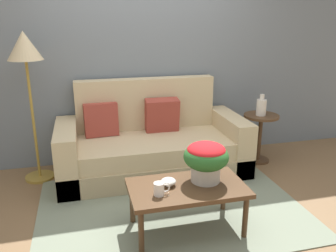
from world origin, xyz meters
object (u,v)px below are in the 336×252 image
object	(u,v)px
coffee_mug	(159,189)
snack_bowl	(168,182)
couch	(151,145)
side_table	(260,130)
potted_plant	(206,158)
floor_lamp	(26,59)
table_vase	(261,107)
coffee_table	(187,191)

from	to	relation	value
coffee_mug	snack_bowl	distance (m)	0.17
couch	side_table	distance (m)	1.36
couch	potted_plant	world-z (taller)	couch
floor_lamp	coffee_mug	xyz separation A→B (m)	(1.05, -1.44, -0.86)
couch	potted_plant	size ratio (longest dim) A/B	5.57
side_table	snack_bowl	distance (m)	1.86
couch	table_vase	distance (m)	1.39
floor_lamp	snack_bowl	world-z (taller)	floor_lamp
floor_lamp	potted_plant	bearing A→B (deg)	-41.27
coffee_table	table_vase	distance (m)	1.78
floor_lamp	coffee_mug	distance (m)	1.98
snack_bowl	floor_lamp	bearing A→B (deg)	131.43
coffee_mug	table_vase	world-z (taller)	table_vase
coffee_table	potted_plant	xyz separation A→B (m)	(0.18, 0.05, 0.26)
floor_lamp	coffee_mug	bearing A→B (deg)	-53.97
coffee_table	potted_plant	distance (m)	0.32
couch	coffee_mug	xyz separation A→B (m)	(-0.21, -1.34, 0.15)
snack_bowl	table_vase	distance (m)	1.85
coffee_mug	side_table	bearing A→B (deg)	39.38
couch	coffee_mug	bearing A→B (deg)	-98.81
side_table	coffee_mug	world-z (taller)	side_table
coffee_mug	table_vase	xyz separation A→B (m)	(1.54, 1.27, 0.24)
potted_plant	table_vase	bearing A→B (deg)	45.30
coffee_table	table_vase	xyz separation A→B (m)	(1.29, 1.18, 0.34)
couch	table_vase	xyz separation A→B (m)	(1.33, -0.07, 0.39)
couch	floor_lamp	xyz separation A→B (m)	(-1.26, 0.10, 1.02)
side_table	table_vase	bearing A→B (deg)	-145.90
coffee_table	snack_bowl	bearing A→B (deg)	163.86
coffee_mug	table_vase	bearing A→B (deg)	39.44
potted_plant	coffee_mug	size ratio (longest dim) A/B	2.91
floor_lamp	coffee_table	bearing A→B (deg)	-46.05
coffee_mug	snack_bowl	world-z (taller)	coffee_mug
snack_bowl	coffee_mug	bearing A→B (deg)	-128.23
coffee_table	potted_plant	world-z (taller)	potted_plant
snack_bowl	potted_plant	bearing A→B (deg)	1.82
couch	snack_bowl	world-z (taller)	couch
coffee_table	table_vase	size ratio (longest dim) A/B	3.73
coffee_table	coffee_mug	size ratio (longest dim) A/B	7.42
couch	coffee_table	distance (m)	1.25
side_table	floor_lamp	size ratio (longest dim) A/B	0.37
couch	floor_lamp	world-z (taller)	floor_lamp
couch	side_table	world-z (taller)	couch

